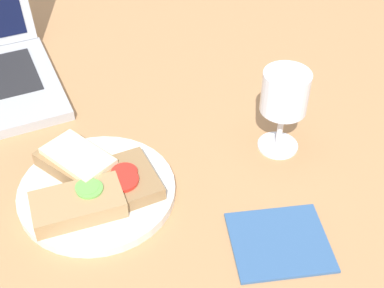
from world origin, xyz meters
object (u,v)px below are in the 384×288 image
object	(u,v)px
wine_glass	(285,96)
napkin	(279,242)
plate	(97,191)
sandwich_with_cheese	(79,162)
sandwich_with_tomato	(129,179)
sandwich_with_cucumber	(78,204)

from	to	relation	value
wine_glass	napkin	bearing A→B (deg)	-120.57
plate	napkin	bearing A→B (deg)	-43.44
sandwich_with_cheese	sandwich_with_tomato	size ratio (longest dim) A/B	1.42
sandwich_with_cucumber	wine_glass	xyz separation A→B (cm)	(31.62, 1.45, 7.01)
plate	sandwich_with_cheese	distance (cm)	5.07
sandwich_with_cucumber	sandwich_with_tomato	size ratio (longest dim) A/B	1.28
sandwich_with_cheese	plate	bearing A→B (deg)	-76.45
sandwich_with_tomato	napkin	distance (cm)	22.09
sandwich_with_tomato	sandwich_with_cheese	bearing A→B (deg)	132.78
plate	wine_glass	distance (cm)	29.82
sandwich_with_cucumber	sandwich_with_tomato	bearing A→B (deg)	13.26
plate	sandwich_with_cucumber	bearing A→B (deg)	-136.14
sandwich_with_cheese	sandwich_with_tomato	distance (cm)	7.93
plate	napkin	xyz separation A→B (cm)	(18.83, -17.83, -0.50)
plate	sandwich_with_tomato	distance (cm)	4.86
napkin	plate	bearing A→B (deg)	136.56
plate	napkin	distance (cm)	25.94
sandwich_with_cucumber	plate	bearing A→B (deg)	43.86
napkin	sandwich_with_cheese	bearing A→B (deg)	131.75
plate	sandwich_with_tomato	world-z (taller)	sandwich_with_tomato
wine_glass	napkin	xyz separation A→B (cm)	(-9.54, -16.15, -9.54)
plate	sandwich_with_cheese	bearing A→B (deg)	103.55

